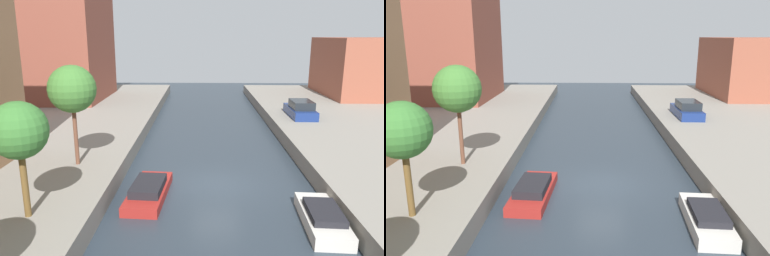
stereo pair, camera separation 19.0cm
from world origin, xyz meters
TOP-DOWN VIEW (x-y plane):
  - ground_plane at (0.00, 0.00)m, footprint 84.00×84.00m
  - apartment_tower_far at (-16.00, 20.90)m, footprint 10.00×10.73m
  - low_block_right at (18.00, 23.94)m, footprint 10.00×11.46m
  - street_tree_2 at (-7.30, -5.53)m, footprint 2.10×2.10m
  - street_tree_3 at (-7.30, 0.25)m, footprint 2.41×2.41m
  - parked_car at (7.50, 12.34)m, footprint 1.89×4.62m
  - moored_boat_left_2 at (-3.31, -1.62)m, footprint 1.96×4.59m
  - moored_boat_right_2 at (4.18, -4.18)m, footprint 1.73×4.10m

SIDE VIEW (x-z plane):
  - ground_plane at x=0.00m, z-range 0.00..0.00m
  - moored_boat_left_2 at x=-3.31m, z-range -0.07..0.76m
  - moored_boat_right_2 at x=4.18m, z-range -0.06..0.77m
  - parked_car at x=7.50m, z-range 0.88..2.25m
  - low_block_right at x=18.00m, z-range 1.00..7.32m
  - street_tree_2 at x=-7.30m, z-range 2.11..6.49m
  - street_tree_3 at x=-7.30m, z-range 2.37..7.55m
  - apartment_tower_far at x=-16.00m, z-range 1.00..20.82m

